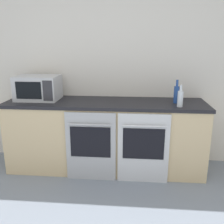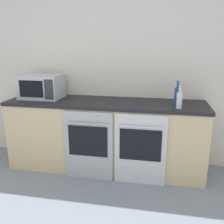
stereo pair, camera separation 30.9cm
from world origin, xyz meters
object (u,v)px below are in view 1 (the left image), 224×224
Objects in this scene: oven_right at (143,148)px; bottle_clear at (180,98)px; microwave at (38,88)px; bottle_blue at (176,94)px; oven_left at (91,146)px.

bottle_clear is at bearing 18.87° from oven_right.
microwave is (-1.32, 0.36, 0.61)m from oven_right.
bottle_blue is (0.38, 0.32, 0.57)m from oven_right.
microwave reaches higher than oven_right.
bottle_blue reaches higher than oven_right.
oven_left is 2.99× the size of bottle_blue.
oven_right is 3.36× the size of bottle_clear.
bottle_blue is at bearing 39.56° from oven_right.
bottle_clear reaches higher than oven_right.
oven_left is at bearing -162.24° from bottle_blue.
oven_right is 1.50m from microwave.
oven_left is at bearing 180.00° from oven_right.
microwave is (-0.72, 0.36, 0.61)m from oven_left.
microwave is at bearing 178.43° from bottle_blue.
bottle_blue is 1.12× the size of bottle_clear.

